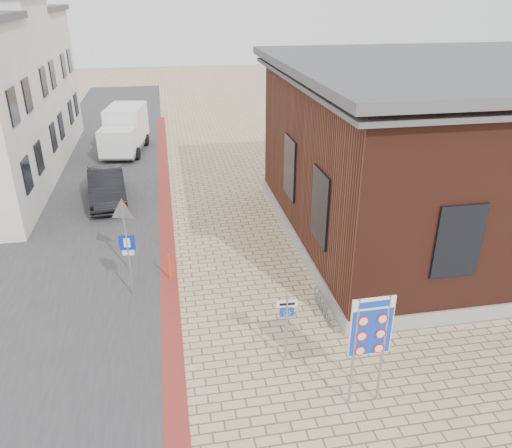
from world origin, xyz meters
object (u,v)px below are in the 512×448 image
object	(u,v)px
box_truck	(125,130)
border_sign	(371,329)
essen_sign	(287,320)
parking_sign	(128,254)
bollard	(170,268)
sedan	(107,187)

from	to	relation	value
box_truck	border_sign	bearing A→B (deg)	-64.33
essen_sign	parking_sign	size ratio (longest dim) A/B	0.90
box_truck	essen_sign	bearing A→B (deg)	-66.82
border_sign	parking_sign	world-z (taller)	border_sign
box_truck	bollard	distance (m)	16.11
sedan	box_truck	distance (m)	8.21
border_sign	essen_sign	bearing A→B (deg)	128.80
border_sign	parking_sign	size ratio (longest dim) A/B	1.32
parking_sign	bollard	size ratio (longest dim) A/B	2.21
essen_sign	sedan	bearing A→B (deg)	117.84
bollard	box_truck	bearing A→B (deg)	97.97
box_truck	border_sign	xyz separation A→B (m)	(6.67, -22.43, 0.77)
border_sign	sedan	bearing A→B (deg)	115.55
border_sign	bollard	xyz separation A→B (m)	(-4.43, 6.50, -1.64)
sedan	border_sign	distance (m)	16.00
box_truck	essen_sign	size ratio (longest dim) A/B	2.64
box_truck	border_sign	size ratio (longest dim) A/B	1.80
bollard	border_sign	bearing A→B (deg)	-55.70
bollard	parking_sign	bearing A→B (deg)	-150.21
parking_sign	essen_sign	bearing A→B (deg)	-37.63
essen_sign	parking_sign	world-z (taller)	parking_sign
border_sign	essen_sign	world-z (taller)	border_sign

